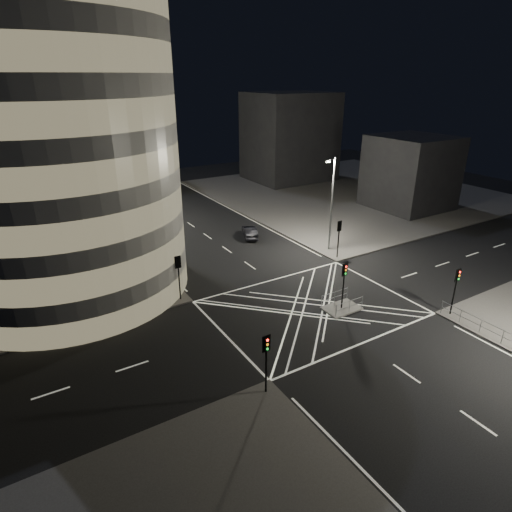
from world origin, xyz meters
TOP-DOWN VIEW (x-y plane):
  - ground at (0.00, 0.00)m, footprint 120.00×120.00m
  - sidewalk_far_right at (29.00, 27.00)m, footprint 42.00×42.00m
  - central_island at (2.00, -1.50)m, footprint 3.00×2.00m
  - building_right_far at (26.00, 40.00)m, footprint 14.00×12.00m
  - building_right_near at (30.00, 16.00)m, footprint 10.00×10.00m
  - building_far_end at (-4.00, 58.00)m, footprint 18.00×8.00m
  - tree_a at (-10.50, 9.00)m, footprint 4.41×4.41m
  - tree_b at (-10.50, 15.00)m, footprint 4.89×4.89m
  - tree_c at (-10.50, 21.00)m, footprint 4.27×4.27m
  - tree_d at (-10.50, 27.00)m, footprint 4.60×4.60m
  - tree_e at (-10.50, 33.00)m, footprint 3.69×3.69m
  - traffic_signal_fl at (-8.80, 6.80)m, footprint 0.55×0.22m
  - traffic_signal_nl at (-8.80, -6.80)m, footprint 0.55×0.22m
  - traffic_signal_fr at (8.80, 6.80)m, footprint 0.55×0.22m
  - traffic_signal_nr at (8.80, -6.80)m, footprint 0.55×0.22m
  - traffic_signal_island at (2.00, -1.50)m, footprint 0.55×0.22m
  - street_lamp_left_near at (-9.44, 12.00)m, footprint 1.25×0.25m
  - street_lamp_left_far at (-9.44, 30.00)m, footprint 1.25×0.25m
  - street_lamp_right_far at (9.44, 9.00)m, footprint 1.25×0.25m
  - railing_island_south at (2.00, -2.40)m, footprint 2.80×0.06m
  - railing_island_north at (2.00, -0.60)m, footprint 2.80×0.06m
  - sedan at (4.15, 17.07)m, footprint 2.83×4.31m

SIDE VIEW (x-z plane):
  - ground at x=0.00m, z-range 0.00..0.00m
  - sidewalk_far_right at x=29.00m, z-range 0.00..0.15m
  - central_island at x=2.00m, z-range 0.00..0.15m
  - sedan at x=4.15m, z-range 0.00..1.34m
  - railing_island_south at x=2.00m, z-range 0.15..1.25m
  - railing_island_north at x=2.00m, z-range 0.15..1.25m
  - traffic_signal_fl at x=-8.80m, z-range 0.91..4.91m
  - traffic_signal_nl at x=-8.80m, z-range 0.91..4.91m
  - traffic_signal_fr at x=8.80m, z-range 0.91..4.91m
  - traffic_signal_nr at x=8.80m, z-range 0.91..4.91m
  - traffic_signal_island at x=2.00m, z-range 0.91..4.91m
  - tree_c at x=-10.50m, z-range 1.03..7.73m
  - tree_e at x=-10.50m, z-range 1.29..7.84m
  - tree_b at x=-10.50m, z-range 1.04..8.45m
  - tree_a at x=-10.50m, z-range 1.29..8.66m
  - building_right_near at x=30.00m, z-range 0.15..10.15m
  - street_lamp_left_near at x=-9.44m, z-range 0.54..10.54m
  - street_lamp_left_far at x=-9.44m, z-range 0.54..10.54m
  - street_lamp_right_far at x=9.44m, z-range 0.54..10.54m
  - tree_d at x=-10.50m, z-range 1.55..9.67m
  - building_right_far at x=26.00m, z-range 0.15..15.15m
  - building_far_end at x=-4.00m, z-range 0.00..18.00m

